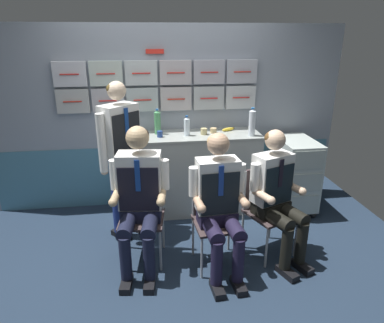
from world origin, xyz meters
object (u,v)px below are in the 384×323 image
folding_chair_right (214,210)px  paper_cup_blue (160,134)px  crew_member_left (139,193)px  crew_member_right (220,199)px  folding_chair_by_counter (264,201)px  water_bottle_blue_cap (252,122)px  folding_chair_left (143,206)px  crew_member_by_counter (277,192)px  snack_banana (228,129)px  service_trolley (295,173)px  crew_member_standing (121,149)px

folding_chair_right → paper_cup_blue: size_ratio=12.02×
crew_member_left → crew_member_right: size_ratio=1.03×
crew_member_right → folding_chair_by_counter: 0.60m
folding_chair_right → folding_chair_by_counter: same height
folding_chair_by_counter → crew_member_left: bearing=-175.6°
folding_chair_right → water_bottle_blue_cap: size_ratio=2.60×
folding_chair_left → crew_member_left: crew_member_left is taller
folding_chair_by_counter → crew_member_by_counter: 0.23m
snack_banana → folding_chair_right: bearing=-109.0°
crew_member_by_counter → crew_member_left: bearing=177.3°
crew_member_right → snack_banana: 1.35m
service_trolley → folding_chair_right: size_ratio=1.05×
folding_chair_left → crew_member_standing: 0.63m
water_bottle_blue_cap → crew_member_standing: bearing=-167.9°
crew_member_left → crew_member_by_counter: bearing=-2.7°
folding_chair_right → paper_cup_blue: (-0.43, 0.96, 0.48)m
crew_member_standing → snack_banana: 1.34m
service_trolley → crew_member_right: 1.56m
service_trolley → folding_chair_left: (-1.81, -0.70, 0.04)m
paper_cup_blue → snack_banana: 0.83m
service_trolley → crew_member_right: crew_member_right is taller
crew_member_left → crew_member_right: (0.68, -0.17, -0.03)m
service_trolley → crew_member_standing: crew_member_standing is taller
folding_chair_right → crew_member_right: size_ratio=0.66×
snack_banana → crew_member_left: bearing=-133.8°
folding_chair_by_counter → crew_member_standing: bearing=161.1°
crew_member_right → folding_chair_by_counter: size_ratio=1.52×
paper_cup_blue → snack_banana: paper_cup_blue is taller
service_trolley → water_bottle_blue_cap: bearing=179.0°
folding_chair_left → water_bottle_blue_cap: (1.25, 0.71, 0.59)m
folding_chair_right → crew_member_by_counter: 0.60m
service_trolley → crew_member_left: crew_member_left is taller
snack_banana → crew_member_by_counter: bearing=-80.7°
folding_chair_left → water_bottle_blue_cap: bearing=29.6°
water_bottle_blue_cap → crew_member_by_counter: bearing=-91.4°
water_bottle_blue_cap → snack_banana: (-0.21, 0.24, -0.13)m
service_trolley → crew_member_by_counter: bearing=-122.7°
crew_member_left → folding_chair_by_counter: (1.19, 0.09, -0.21)m
snack_banana → crew_member_standing: bearing=-156.0°
folding_chair_right → paper_cup_blue: 1.16m
service_trolley → crew_member_right: bearing=-138.3°
crew_member_left → paper_cup_blue: bearing=75.9°
folding_chair_by_counter → crew_member_right: bearing=-152.6°
folding_chair_by_counter → water_bottle_blue_cap: size_ratio=2.60×
crew_member_standing → crew_member_by_counter: bearing=-23.5°
crew_member_standing → paper_cup_blue: bearing=44.1°
folding_chair_right → snack_banana: snack_banana is taller
crew_member_right → crew_member_by_counter: (0.56, 0.11, -0.01)m
crew_member_by_counter → paper_cup_blue: bearing=134.9°
service_trolley → crew_member_by_counter: crew_member_by_counter is taller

